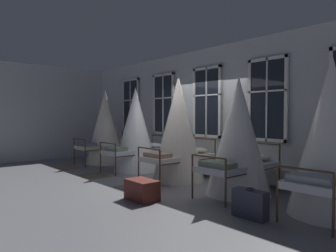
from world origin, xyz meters
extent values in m
plane|color=slate|center=(0.00, 0.00, 0.00)|extent=(21.31, 21.31, 0.00)
cube|color=silver|center=(0.00, 1.31, 1.70)|extent=(11.65, 0.10, 3.40)
cube|color=silver|center=(-5.83, -1.40, 1.70)|extent=(0.10, 6.32, 3.40)
cube|color=black|center=(-3.62, 1.20, 1.95)|extent=(0.98, 0.02, 1.88)
cube|color=silver|center=(-3.62, 1.20, 1.05)|extent=(0.98, 0.06, 0.07)
cube|color=silver|center=(-3.62, 1.20, 2.85)|extent=(0.98, 0.06, 0.07)
cube|color=silver|center=(-4.07, 1.20, 1.95)|extent=(0.07, 0.06, 1.88)
cube|color=silver|center=(-3.16, 1.20, 1.95)|extent=(0.07, 0.06, 1.88)
cube|color=silver|center=(-3.62, 1.20, 1.95)|extent=(0.04, 0.06, 1.88)
cube|color=silver|center=(-3.62, 1.20, 2.14)|extent=(0.98, 0.06, 0.04)
cube|color=black|center=(-1.81, 1.20, 1.95)|extent=(0.98, 0.02, 1.88)
cube|color=silver|center=(-1.81, 1.20, 1.05)|extent=(0.98, 0.06, 0.07)
cube|color=silver|center=(-1.81, 1.20, 2.85)|extent=(0.98, 0.06, 0.07)
cube|color=silver|center=(-2.26, 1.20, 1.95)|extent=(0.07, 0.06, 1.88)
cube|color=silver|center=(-1.35, 1.20, 1.95)|extent=(0.07, 0.06, 1.88)
cube|color=silver|center=(-1.81, 1.20, 1.95)|extent=(0.04, 0.06, 1.88)
cube|color=silver|center=(-1.81, 1.20, 2.14)|extent=(0.98, 0.06, 0.04)
cube|color=black|center=(0.00, 1.20, 1.95)|extent=(0.98, 0.02, 1.88)
cube|color=silver|center=(0.00, 1.20, 1.05)|extent=(0.98, 0.06, 0.07)
cube|color=silver|center=(0.00, 1.20, 2.85)|extent=(0.98, 0.06, 0.07)
cube|color=silver|center=(-0.45, 1.20, 1.95)|extent=(0.07, 0.06, 1.88)
cube|color=silver|center=(0.45, 1.20, 1.95)|extent=(0.07, 0.06, 1.88)
cube|color=silver|center=(0.00, 1.20, 1.95)|extent=(0.04, 0.06, 1.88)
cube|color=silver|center=(0.00, 1.20, 2.14)|extent=(0.98, 0.06, 0.04)
cube|color=black|center=(1.81, 1.20, 1.95)|extent=(0.98, 0.02, 1.88)
cube|color=silver|center=(1.81, 1.20, 1.05)|extent=(0.98, 0.06, 0.07)
cube|color=silver|center=(1.81, 1.20, 2.85)|extent=(0.98, 0.06, 0.07)
cube|color=silver|center=(1.35, 1.20, 1.95)|extent=(0.07, 0.06, 1.88)
cube|color=silver|center=(2.26, 1.20, 1.95)|extent=(0.07, 0.06, 1.88)
cube|color=silver|center=(1.81, 1.20, 1.95)|extent=(0.04, 0.06, 1.88)
cube|color=silver|center=(1.81, 1.20, 2.14)|extent=(0.98, 0.06, 0.04)
cube|color=silver|center=(3.16, 1.20, 1.95)|extent=(0.07, 0.06, 1.88)
cube|color=silver|center=(0.00, 1.18, 0.25)|extent=(7.83, 0.10, 0.36)
cylinder|color=#4C3323|center=(-4.01, 1.10, 0.49)|extent=(0.04, 0.04, 0.97)
cylinder|color=#4C3323|center=(-3.22, 1.10, 0.49)|extent=(0.04, 0.04, 0.97)
cylinder|color=#4C3323|center=(-4.01, -0.74, 0.42)|extent=(0.04, 0.04, 0.84)
cylinder|color=#4C3323|center=(-3.22, -0.74, 0.42)|extent=(0.04, 0.04, 0.84)
cylinder|color=#4C3323|center=(-4.01, 0.18, 0.51)|extent=(0.04, 1.84, 0.03)
cylinder|color=#4C3323|center=(-3.22, 0.18, 0.51)|extent=(0.04, 1.84, 0.03)
cylinder|color=#4C3323|center=(-3.62, 1.10, 0.97)|extent=(0.79, 0.03, 0.03)
cylinder|color=#4C3323|center=(-3.61, -0.74, 0.84)|extent=(0.79, 0.03, 0.03)
cube|color=#B7B2A3|center=(-3.61, 0.18, 0.57)|extent=(0.81, 1.86, 0.11)
ellipsoid|color=#B7B2A3|center=(-3.61, 0.86, 0.69)|extent=(0.61, 0.40, 0.14)
cube|color=slate|center=(-3.61, -0.48, 0.67)|extent=(0.65, 0.36, 0.10)
cone|color=silver|center=(-3.61, 0.18, 1.23)|extent=(1.31, 1.31, 2.46)
cylinder|color=#4C3323|center=(-2.20, 1.06, 0.49)|extent=(0.04, 0.04, 0.97)
cylinder|color=#4C3323|center=(-1.41, 1.07, 0.49)|extent=(0.04, 0.04, 0.97)
cylinder|color=#4C3323|center=(-2.18, -0.78, 0.42)|extent=(0.04, 0.04, 0.84)
cylinder|color=#4C3323|center=(-1.39, -0.78, 0.42)|extent=(0.04, 0.04, 0.84)
cylinder|color=#4C3323|center=(-2.19, 0.14, 0.51)|extent=(0.05, 1.84, 0.03)
cylinder|color=#4C3323|center=(-1.40, 0.15, 0.51)|extent=(0.05, 1.84, 0.03)
cylinder|color=#4C3323|center=(-1.80, 1.06, 0.97)|extent=(0.79, 0.04, 0.03)
cylinder|color=#4C3323|center=(-1.78, -0.78, 0.84)|extent=(0.79, 0.04, 0.03)
cube|color=silver|center=(-1.79, 0.14, 0.57)|extent=(0.82, 1.87, 0.11)
ellipsoid|color=silver|center=(-1.80, 0.82, 0.69)|extent=(0.61, 0.41, 0.14)
cube|color=slate|center=(-1.79, -0.52, 0.67)|extent=(0.65, 0.37, 0.10)
cone|color=white|center=(-1.79, 0.14, 1.20)|extent=(1.31, 1.31, 2.41)
cylinder|color=#4C3323|center=(-0.39, 1.08, 0.49)|extent=(0.04, 0.04, 0.97)
cylinder|color=#4C3323|center=(0.39, 1.09, 0.49)|extent=(0.04, 0.04, 0.97)
cylinder|color=#4C3323|center=(-0.38, -0.76, 0.42)|extent=(0.04, 0.04, 0.84)
cylinder|color=#4C3323|center=(0.41, -0.75, 0.42)|extent=(0.04, 0.04, 0.84)
cylinder|color=#4C3323|center=(-0.39, 0.16, 0.51)|extent=(0.05, 1.84, 0.03)
cylinder|color=#4C3323|center=(0.40, 0.17, 0.51)|extent=(0.05, 1.84, 0.03)
cylinder|color=#4C3323|center=(0.00, 1.09, 0.97)|extent=(0.79, 0.04, 0.03)
cylinder|color=#4C3323|center=(0.02, -0.76, 0.84)|extent=(0.79, 0.04, 0.03)
cube|color=silver|center=(0.01, 0.16, 0.57)|extent=(0.83, 1.87, 0.11)
ellipsoid|color=#B7B2A3|center=(0.00, 0.85, 0.69)|extent=(0.61, 0.41, 0.14)
cube|color=gray|center=(0.01, -0.50, 0.67)|extent=(0.65, 0.37, 0.10)
cone|color=silver|center=(0.01, 0.16, 1.28)|extent=(1.31, 1.31, 2.56)
cylinder|color=#4C3323|center=(1.42, 1.04, 0.49)|extent=(0.04, 0.04, 0.97)
cylinder|color=#4C3323|center=(2.21, 1.06, 0.49)|extent=(0.04, 0.04, 0.97)
cylinder|color=#4C3323|center=(1.46, -0.80, 0.42)|extent=(0.04, 0.04, 0.84)
cylinder|color=#4C3323|center=(2.25, -0.79, 0.42)|extent=(0.04, 0.04, 0.84)
cylinder|color=#4C3323|center=(1.44, 0.12, 0.51)|extent=(0.07, 1.84, 0.03)
cylinder|color=#4C3323|center=(2.23, 0.14, 0.51)|extent=(0.07, 1.84, 0.03)
cylinder|color=#4C3323|center=(1.81, 1.05, 0.97)|extent=(0.79, 0.05, 0.03)
cylinder|color=#4C3323|center=(1.85, -0.79, 0.84)|extent=(0.79, 0.05, 0.03)
cube|color=silver|center=(1.83, 0.13, 0.57)|extent=(0.85, 1.88, 0.11)
ellipsoid|color=#B7B2A3|center=(1.82, 0.81, 0.69)|extent=(0.62, 0.41, 0.14)
cube|color=slate|center=(1.85, -0.53, 0.67)|extent=(0.66, 0.37, 0.10)
cone|color=white|center=(1.83, 0.13, 1.19)|extent=(1.31, 1.31, 2.38)
cylinder|color=#4C3323|center=(3.19, 1.05, 0.49)|extent=(0.04, 0.04, 0.97)
cylinder|color=#4C3323|center=(3.23, -0.79, 0.42)|extent=(0.04, 0.04, 0.84)
cylinder|color=#4C3323|center=(4.01, -0.78, 0.42)|extent=(0.04, 0.04, 0.84)
cylinder|color=#4C3323|center=(3.21, 0.13, 0.51)|extent=(0.06, 1.84, 0.03)
cylinder|color=#4C3323|center=(3.62, -0.79, 0.84)|extent=(0.79, 0.05, 0.03)
cube|color=silver|center=(3.60, 0.13, 0.57)|extent=(0.84, 1.88, 0.11)
cube|color=#8C939E|center=(3.62, -0.53, 0.67)|extent=(0.66, 0.37, 0.10)
cone|color=white|center=(3.60, 0.13, 1.27)|extent=(1.31, 1.31, 2.55)
cube|color=brown|center=(-3.62, -1.16, 0.01)|extent=(0.82, 0.58, 0.01)
cube|color=brown|center=(-1.81, -1.16, 0.01)|extent=(0.82, 0.59, 0.01)
cube|color=brown|center=(0.00, -1.16, 0.01)|extent=(0.82, 0.59, 0.01)
cube|color=#2D3342|center=(2.85, -0.95, 0.22)|extent=(0.56, 0.21, 0.44)
cube|color=tan|center=(2.85, -0.84, 0.22)|extent=(0.50, 0.02, 0.03)
torus|color=#2D3342|center=(2.85, -0.95, 0.46)|extent=(0.15, 0.15, 0.02)
cube|color=#5B231E|center=(0.90, -1.59, 0.19)|extent=(0.64, 0.41, 0.38)
camera|label=1|loc=(5.66, -5.04, 1.59)|focal=33.46mm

